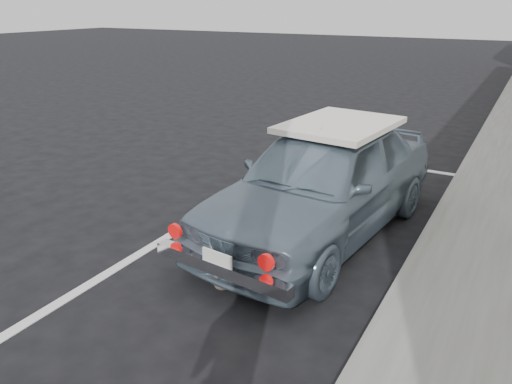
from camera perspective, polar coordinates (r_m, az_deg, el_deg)
pline_front at (r=8.99m, az=13.93°, el=3.17°), size 3.00×0.12×0.01m
pline_side at (r=6.55m, az=-6.75°, el=-3.06°), size 0.12×7.00×0.01m
retro_coupe at (r=5.96m, az=7.59°, el=1.39°), size 2.00×4.09×1.34m
cat at (r=4.97m, az=-3.58°, el=-9.90°), size 0.22×0.43×0.23m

